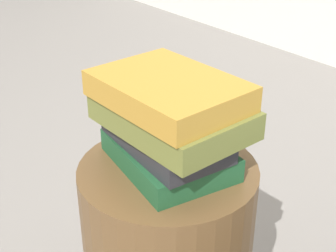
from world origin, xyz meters
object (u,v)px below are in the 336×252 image
book_forest (169,154)px  book_charcoal (166,137)px  book_ochre (169,91)px  book_olive (172,115)px

book_forest → book_charcoal: bearing=-68.1°
book_ochre → book_charcoal: bearing=-123.2°
book_olive → book_forest: bearing=-173.2°
book_charcoal → book_olive: bearing=61.1°
book_charcoal → book_olive: 0.05m
book_charcoal → book_olive: size_ratio=0.91×
book_ochre → book_olive: bearing=51.8°
book_forest → book_olive: size_ratio=0.88×
book_forest → book_ochre: (0.01, -0.00, 0.15)m
book_olive → book_ochre: 0.05m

